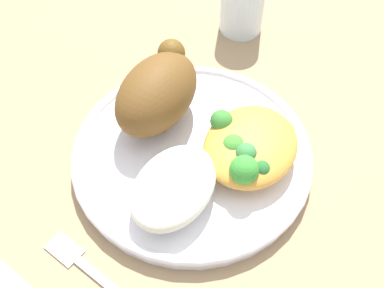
{
  "coord_description": "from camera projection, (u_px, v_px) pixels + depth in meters",
  "views": [
    {
      "loc": [
        -0.27,
        -0.15,
        0.44
      ],
      "look_at": [
        0.0,
        0.0,
        0.03
      ],
      "focal_mm": 46.24,
      "sensor_mm": 36.0,
      "label": 1
    }
  ],
  "objects": [
    {
      "name": "ground_plane",
      "position": [
        192.0,
        161.0,
        0.54
      ],
      "size": [
        2.0,
        2.0,
        0.0
      ],
      "primitive_type": "plane",
      "color": "#9E815C"
    },
    {
      "name": "rice_pile",
      "position": [
        174.0,
        187.0,
        0.47
      ],
      "size": [
        0.1,
        0.07,
        0.04
      ],
      "primitive_type": "ellipsoid",
      "color": "white",
      "rests_on": "plate"
    },
    {
      "name": "mac_cheese_with_broccoli",
      "position": [
        248.0,
        147.0,
        0.5
      ],
      "size": [
        0.11,
        0.1,
        0.04
      ],
      "color": "gold",
      "rests_on": "plate"
    },
    {
      "name": "water_glass",
      "position": [
        243.0,
        0.0,
        0.63
      ],
      "size": [
        0.06,
        0.06,
        0.09
      ],
      "primitive_type": "cylinder",
      "color": "silver",
      "rests_on": "ground_plane"
    },
    {
      "name": "roasted_chicken",
      "position": [
        157.0,
        92.0,
        0.52
      ],
      "size": [
        0.12,
        0.07,
        0.07
      ],
      "color": "brown",
      "rests_on": "plate"
    },
    {
      "name": "plate",
      "position": [
        192.0,
        155.0,
        0.53
      ],
      "size": [
        0.26,
        0.26,
        0.02
      ],
      "color": "white",
      "rests_on": "ground_plane"
    },
    {
      "name": "fork",
      "position": [
        98.0,
        276.0,
        0.45
      ],
      "size": [
        0.03,
        0.14,
        0.01
      ],
      "color": "silver",
      "rests_on": "ground_plane"
    }
  ]
}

